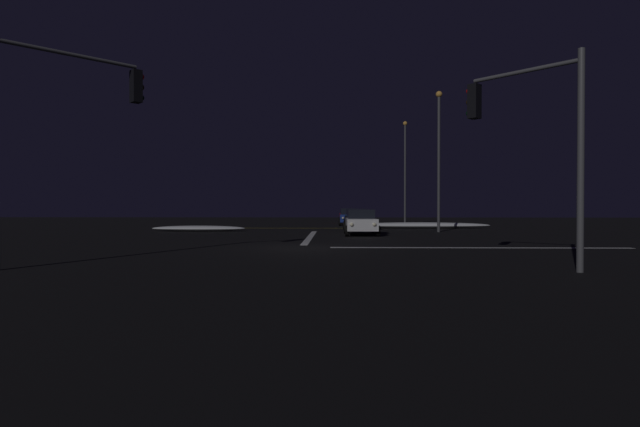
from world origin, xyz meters
TOP-DOWN VIEW (x-y plane):
  - ground at (0.00, 0.00)m, footprint 120.00×120.00m
  - stop_line_north at (0.00, 7.47)m, footprint 0.35×12.72m
  - centre_line_ns at (0.00, 19.07)m, footprint 22.00×0.15m
  - crosswalk_bar_east at (7.57, 0.00)m, footprint 12.72×0.40m
  - snow_bank_left_curb at (-8.27, 13.92)m, footprint 6.68×1.50m
  - snow_bank_right_curb at (8.27, 19.14)m, footprint 11.47×1.50m
  - sedan_white at (3.04, 9.45)m, footprint 2.02×4.33m
  - sedan_black at (3.11, 15.10)m, footprint 2.02×4.33m
  - sedan_green at (3.27, 20.49)m, footprint 2.02×4.33m
  - sedan_blue at (2.86, 25.72)m, footprint 2.02×4.33m
  - sedan_red at (2.91, 31.97)m, footprint 2.02×4.33m
  - traffic_signal_sw at (-6.71, -6.71)m, footprint 3.09×3.09m
  - traffic_signal_se at (6.91, -6.91)m, footprint 2.50×2.50m
  - streetlamp_right_far at (8.57, 29.07)m, footprint 0.44×0.44m
  - streetlamp_right_near at (8.57, 13.07)m, footprint 0.44×0.44m

SIDE VIEW (x-z plane):
  - ground at x=0.00m, z-range -0.10..0.00m
  - stop_line_north at x=0.00m, z-range 0.00..0.01m
  - centre_line_ns at x=0.00m, z-range 0.00..0.01m
  - crosswalk_bar_east at x=7.57m, z-range 0.00..0.01m
  - snow_bank_left_curb at x=-8.27m, z-range 0.00..0.39m
  - snow_bank_right_curb at x=8.27m, z-range 0.00..0.48m
  - sedan_white at x=3.04m, z-range 0.02..1.59m
  - sedan_black at x=3.11m, z-range 0.02..1.59m
  - sedan_green at x=3.27m, z-range 0.02..1.59m
  - sedan_blue at x=2.86m, z-range 0.02..1.59m
  - sedan_red at x=2.91m, z-range 0.02..1.59m
  - traffic_signal_se at x=6.91m, z-range 1.07..6.98m
  - traffic_signal_sw at x=-6.71m, z-range 1.23..7.81m
  - streetlamp_right_near at x=8.57m, z-range 0.70..10.35m
  - streetlamp_right_far at x=8.57m, z-range 0.71..11.06m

